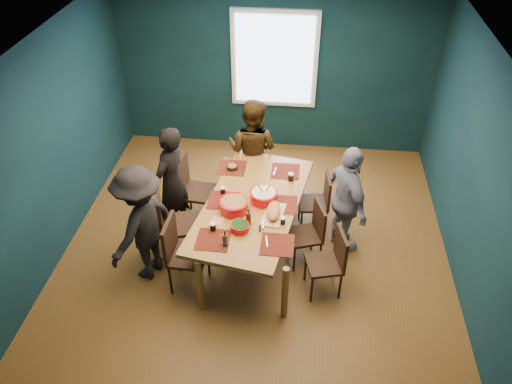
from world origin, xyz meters
TOP-DOWN VIEW (x-y plane):
  - room at (0.00, 0.27)m, footprint 5.01×5.01m
  - dining_table at (-0.04, -0.20)m, footprint 1.45×2.33m
  - chair_left_far at (-0.95, 0.39)m, footprint 0.49×0.49m
  - chair_left_mid at (-1.05, -0.35)m, footprint 0.57×0.57m
  - chair_left_near at (-0.82, -0.83)m, footprint 0.46×0.46m
  - chair_right_far at (0.80, 0.41)m, footprint 0.42×0.42m
  - chair_right_mid at (0.70, -0.25)m, footprint 0.50×0.50m
  - chair_right_near at (0.95, -0.72)m, footprint 0.48×0.48m
  - person_far_left at (-1.14, 0.18)m, footprint 0.55×0.67m
  - person_back at (-0.18, 1.04)m, footprint 0.91×0.80m
  - person_right at (1.12, 0.04)m, footprint 0.72×0.97m
  - person_near_left at (-1.28, -0.68)m, footprint 0.93×1.15m
  - bowl_salad at (-0.24, -0.37)m, footprint 0.34×0.34m
  - bowl_dumpling at (0.10, -0.14)m, footprint 0.33×0.33m
  - bowl_herbs at (-0.12, -0.71)m, footprint 0.22×0.22m
  - cutting_board at (0.24, -0.41)m, footprint 0.29×0.57m
  - small_bowl at (-0.38, 0.48)m, footprint 0.14×0.14m
  - beer_bottle_a at (-0.24, -0.97)m, footprint 0.06×0.06m
  - beer_bottle_b at (-0.03, -0.59)m, footprint 0.06×0.06m
  - cola_glass_a at (-0.42, -0.74)m, footprint 0.07×0.07m
  - cola_glass_b at (0.36, -0.54)m, footprint 0.06×0.06m
  - cola_glass_c at (0.40, 0.32)m, footprint 0.08×0.08m
  - cola_glass_d at (-0.42, -0.05)m, footprint 0.07×0.07m
  - napkin_a at (0.33, -0.15)m, footprint 0.17×0.17m
  - napkin_b at (-0.41, -0.58)m, footprint 0.16×0.16m
  - napkin_c at (0.35, -0.86)m, footprint 0.21×0.21m

SIDE VIEW (x-z plane):
  - chair_right_far at x=0.80m, z-range 0.07..0.91m
  - chair_right_mid at x=0.70m, z-range 0.07..0.94m
  - chair_right_near at x=0.95m, z-range 0.07..0.95m
  - chair_left_near at x=-0.82m, z-range 0.08..1.05m
  - chair_left_far at x=-0.95m, z-range 0.08..1.06m
  - chair_left_mid at x=-1.05m, z-range 0.08..1.10m
  - dining_table at x=-0.04m, z-range 0.34..1.16m
  - person_right at x=1.12m, z-range 0.00..1.53m
  - person_near_left at x=-1.28m, z-range 0.00..1.56m
  - person_back at x=-0.18m, z-range 0.00..1.57m
  - person_far_left at x=-1.14m, z-range 0.00..1.57m
  - napkin_b at x=-0.41m, z-range 0.83..0.83m
  - napkin_a at x=0.33m, z-range 0.83..0.83m
  - napkin_c at x=0.35m, z-range 0.83..0.83m
  - small_bowl at x=-0.38m, z-range 0.83..0.89m
  - cola_glass_b at x=0.36m, z-range 0.83..0.92m
  - cola_glass_d at x=-0.42m, z-range 0.83..0.92m
  - bowl_herbs at x=-0.12m, z-range 0.83..0.92m
  - cutting_board at x=0.24m, z-range 0.82..0.95m
  - cola_glass_a at x=-0.42m, z-range 0.83..0.93m
  - cola_glass_c at x=0.40m, z-range 0.83..0.94m
  - bowl_dumpling at x=0.10m, z-range 0.75..1.06m
  - bowl_salad at x=-0.24m, z-range 0.83..0.97m
  - beer_bottle_a at x=-0.24m, z-range 0.80..1.02m
  - beer_bottle_b at x=-0.03m, z-range 0.80..1.03m
  - room at x=0.00m, z-range 0.01..2.73m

